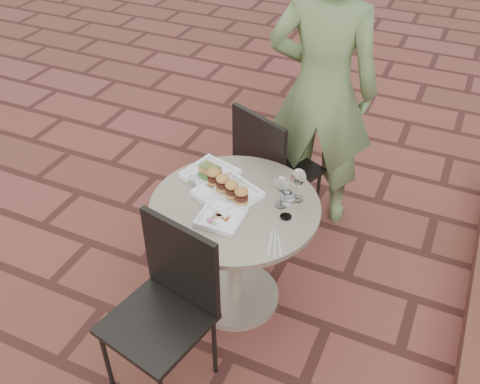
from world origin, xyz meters
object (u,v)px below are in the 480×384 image
at_px(diner, 322,91).
at_px(plate_tuna, 221,217).
at_px(chair_near, 168,297).
at_px(plate_salmon, 210,173).
at_px(chair_far, 270,163).
at_px(cafe_table, 235,238).
at_px(plate_sliders, 227,190).

xyz_separation_m(diner, plate_tuna, (-0.16, -1.11, -0.21)).
distance_m(chair_near, plate_salmon, 0.77).
distance_m(chair_far, plate_tuna, 0.83).
xyz_separation_m(cafe_table, plate_salmon, (-0.23, 0.17, 0.27)).
xyz_separation_m(chair_near, plate_sliders, (0.02, 0.61, 0.22)).
bearing_deg(chair_near, plate_tuna, 92.20).
bearing_deg(chair_near, cafe_table, 93.08).
height_order(cafe_table, chair_near, chair_near).
relative_size(cafe_table, plate_salmon, 2.93).
bearing_deg(chair_far, plate_sliders, 113.26).
relative_size(plate_salmon, plate_tuna, 1.37).
distance_m(plate_salmon, plate_sliders, 0.21).
bearing_deg(plate_tuna, cafe_table, 84.12).
bearing_deg(plate_salmon, diner, 65.41).
height_order(chair_far, plate_salmon, chair_far).
xyz_separation_m(chair_far, diner, (0.21, 0.31, 0.41)).
bearing_deg(plate_sliders, plate_salmon, 143.30).
bearing_deg(diner, chair_far, 47.11).
relative_size(chair_near, plate_salmon, 3.03).
bearing_deg(diner, plate_tuna, 72.97).
bearing_deg(chair_near, plate_sliders, 99.61).
bearing_deg(diner, plate_salmon, 56.32).
distance_m(cafe_table, plate_tuna, 0.29).
height_order(chair_near, plate_salmon, chair_near).
distance_m(plate_sliders, plate_tuna, 0.19).
distance_m(chair_far, chair_near, 1.23).
bearing_deg(cafe_table, plate_salmon, 143.95).
bearing_deg(plate_sliders, chair_far, 90.28).
relative_size(chair_far, plate_salmon, 3.03).
relative_size(chair_near, plate_tuna, 4.15).
height_order(plate_salmon, plate_tuna, plate_salmon).
height_order(chair_near, plate_sliders, chair_near).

